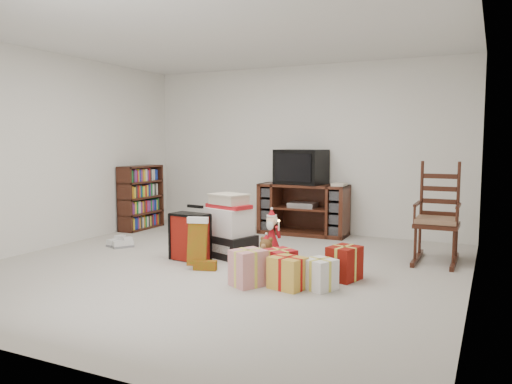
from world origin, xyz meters
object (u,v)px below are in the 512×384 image
santa_figurine (272,238)px  gift_cluster (300,269)px  teddy_bear (267,253)px  mrs_claus_figurine (228,234)px  rocking_chair (437,226)px  sneaker_pair (120,243)px  crt_television (301,167)px  bookshelf (141,199)px  gift_pile (229,230)px  tv_stand (303,209)px  red_suitcase (190,237)px

santa_figurine → gift_cluster: size_ratio=0.51×
teddy_bear → mrs_claus_figurine: (-0.67, 0.33, 0.10)m
rocking_chair → sneaker_pair: size_ratio=3.24×
mrs_claus_figurine → crt_television: size_ratio=0.84×
bookshelf → sneaker_pair: bearing=-63.3°
gift_pile → santa_figurine: bearing=48.4°
santa_figurine → sneaker_pair: (-2.00, -0.39, -0.17)m
mrs_claus_figurine → sneaker_pair: mrs_claus_figurine is taller
tv_stand → teddy_bear: (0.29, -1.93, -0.23)m
red_suitcase → mrs_claus_figurine: red_suitcase is taller
teddy_bear → santa_figurine: (-0.15, 0.47, 0.08)m
mrs_claus_figurine → tv_stand: bearing=76.6°
teddy_bear → crt_television: 2.16m
mrs_claus_figurine → sneaker_pair: 1.51m
santa_figurine → gift_cluster: santa_figurine is taller
red_suitcase → teddy_bear: 0.92m
rocking_chair → gift_pile: bearing=-160.1°
bookshelf → santa_figurine: 2.74m
santa_figurine → rocking_chair: bearing=17.0°
bookshelf → teddy_bear: 3.06m
mrs_claus_figurine → gift_cluster: bearing=-33.8°
gift_pile → santa_figurine: gift_pile is taller
mrs_claus_figurine → crt_television: (0.33, 1.62, 0.76)m
gift_cluster → teddy_bear: bearing=139.0°
tv_stand → santa_figurine: tv_stand is taller
red_suitcase → gift_cluster: (1.47, -0.34, -0.14)m
sneaker_pair → rocking_chair: bearing=33.8°
teddy_bear → mrs_claus_figurine: bearing=153.6°
gift_cluster → crt_television: crt_television is taller
tv_stand → red_suitcase: (-0.61, -2.10, -0.10)m
tv_stand → gift_cluster: 2.59m
tv_stand → rocking_chair: bearing=-25.7°
santa_figurine → gift_pile: bearing=-149.8°
bookshelf → red_suitcase: size_ratio=1.55×
tv_stand → crt_television: size_ratio=1.75×
mrs_claus_figurine → crt_television: bearing=78.5°
rocking_chair → teddy_bear: 1.98m
teddy_bear → red_suitcase: bearing=-169.6°
rocking_chair → gift_pile: rocking_chair is taller
tv_stand → bookshelf: (-2.47, -0.64, 0.10)m
bookshelf → santa_figurine: bearing=-17.5°
red_suitcase → teddy_bear: bearing=17.6°
rocking_chair → teddy_bear: (-1.67, -1.03, -0.27)m
teddy_bear → sneaker_pair: (-2.14, 0.08, -0.09)m
mrs_claus_figurine → sneaker_pair: bearing=-170.4°
red_suitcase → santa_figurine: (0.75, 0.64, -0.06)m
gift_pile → crt_television: bearing=99.9°
gift_cluster → sneaker_pair: bearing=167.9°
tv_stand → mrs_claus_figurine: 1.65m
tv_stand → rocking_chair: 2.15m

